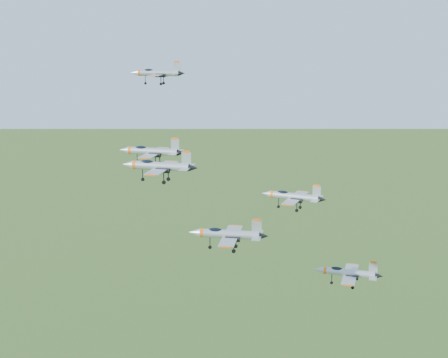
% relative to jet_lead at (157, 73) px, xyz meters
% --- Properties ---
extents(jet_lead, '(12.08, 10.08, 3.23)m').
position_rel_jet_lead_xyz_m(jet_lead, '(0.00, 0.00, 0.00)').
color(jet_lead, '#A3A9AF').
extents(jet_left_high, '(13.78, 11.39, 3.68)m').
position_rel_jet_lead_xyz_m(jet_left_high, '(4.29, -13.49, -14.26)').
color(jet_left_high, '#A3A9AF').
extents(jet_right_high, '(12.37, 10.24, 3.31)m').
position_rel_jet_lead_xyz_m(jet_right_high, '(16.37, -37.39, -11.45)').
color(jet_right_high, '#A3A9AF').
extents(jet_left_low, '(13.21, 10.96, 3.53)m').
position_rel_jet_lead_xyz_m(jet_left_low, '(31.53, -7.41, -22.77)').
color(jet_left_low, '#A3A9AF').
extents(jet_right_low, '(13.79, 11.52, 3.69)m').
position_rel_jet_lead_xyz_m(jet_right_low, '(24.56, -28.07, -24.64)').
color(jet_right_low, '#A3A9AF').
extents(jet_trail, '(12.64, 10.40, 3.38)m').
position_rel_jet_lead_xyz_m(jet_trail, '(43.51, -14.86, -34.38)').
color(jet_trail, '#A3A9AF').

